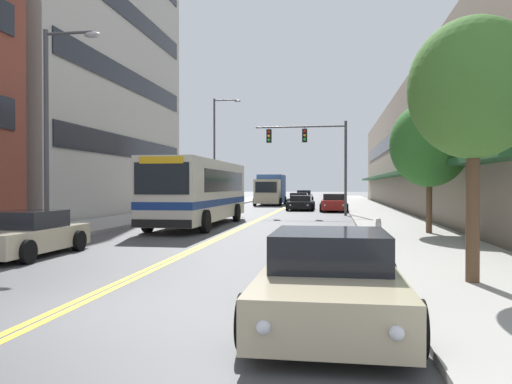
{
  "coord_description": "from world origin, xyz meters",
  "views": [
    {
      "loc": [
        4.35,
        -7.24,
        2.03
      ],
      "look_at": [
        -0.73,
        25.62,
        1.6
      ],
      "focal_mm": 35.0,
      "sensor_mm": 36.0,
      "label": 1
    }
  ],
  "objects_px": {
    "car_champagne_parked_left_mid": "(25,235)",
    "car_slate_blue_parked_right_mid": "(334,200)",
    "street_lamp_left_far": "(218,145)",
    "car_red_parked_right_far": "(334,203)",
    "city_bus": "(200,190)",
    "fire_hydrant": "(378,229)",
    "box_truck": "(271,189)",
    "car_white_parked_left_near": "(213,204)",
    "car_charcoal_moving_third": "(304,197)",
    "car_black_moving_lead": "(301,203)",
    "street_tree_right_mid": "(429,144)",
    "street_tree_right_near": "(473,89)",
    "car_dark_grey_moving_second": "(299,200)",
    "street_lamp_left_near": "(54,117)",
    "traffic_signal_mast": "(314,148)",
    "car_beige_parked_right_foreground": "(330,280)"
  },
  "relations": [
    {
      "from": "street_lamp_left_far",
      "to": "car_red_parked_right_far",
      "type": "bearing_deg",
      "value": -2.65
    },
    {
      "from": "car_red_parked_right_far",
      "to": "box_truck",
      "type": "relative_size",
      "value": 0.62
    },
    {
      "from": "car_charcoal_moving_third",
      "to": "car_champagne_parked_left_mid",
      "type": "bearing_deg",
      "value": -96.48
    },
    {
      "from": "car_white_parked_left_near",
      "to": "street_lamp_left_near",
      "type": "distance_m",
      "value": 20.32
    },
    {
      "from": "city_bus",
      "to": "fire_hydrant",
      "type": "bearing_deg",
      "value": -38.08
    },
    {
      "from": "box_truck",
      "to": "traffic_signal_mast",
      "type": "relative_size",
      "value": 1.12
    },
    {
      "from": "car_white_parked_left_near",
      "to": "city_bus",
      "type": "bearing_deg",
      "value": -79.6
    },
    {
      "from": "street_tree_right_mid",
      "to": "car_beige_parked_right_foreground",
      "type": "bearing_deg",
      "value": -106.09
    },
    {
      "from": "car_slate_blue_parked_right_mid",
      "to": "car_black_moving_lead",
      "type": "distance_m",
      "value": 8.73
    },
    {
      "from": "street_lamp_left_far",
      "to": "box_truck",
      "type": "bearing_deg",
      "value": 75.89
    },
    {
      "from": "street_lamp_left_near",
      "to": "street_lamp_left_far",
      "type": "distance_m",
      "value": 24.34
    },
    {
      "from": "car_champagne_parked_left_mid",
      "to": "box_truck",
      "type": "distance_m",
      "value": 38.65
    },
    {
      "from": "car_slate_blue_parked_right_mid",
      "to": "car_dark_grey_moving_second",
      "type": "bearing_deg",
      "value": 176.35
    },
    {
      "from": "car_champagne_parked_left_mid",
      "to": "car_dark_grey_moving_second",
      "type": "xyz_separation_m",
      "value": [
        5.4,
        36.69,
        0.0
      ]
    },
    {
      "from": "car_charcoal_moving_third",
      "to": "street_tree_right_near",
      "type": "bearing_deg",
      "value": -82.96
    },
    {
      "from": "car_champagne_parked_left_mid",
      "to": "car_slate_blue_parked_right_mid",
      "type": "bearing_deg",
      "value": 76.36
    },
    {
      "from": "street_tree_right_mid",
      "to": "fire_hydrant",
      "type": "height_order",
      "value": "street_tree_right_mid"
    },
    {
      "from": "car_charcoal_moving_third",
      "to": "fire_hydrant",
      "type": "xyz_separation_m",
      "value": [
        5.02,
        -42.05,
        -0.18
      ]
    },
    {
      "from": "car_white_parked_left_near",
      "to": "fire_hydrant",
      "type": "bearing_deg",
      "value": -59.61
    },
    {
      "from": "car_slate_blue_parked_right_mid",
      "to": "box_truck",
      "type": "relative_size",
      "value": 0.65
    },
    {
      "from": "car_slate_blue_parked_right_mid",
      "to": "car_charcoal_moving_third",
      "type": "relative_size",
      "value": 0.97
    },
    {
      "from": "car_white_parked_left_near",
      "to": "car_dark_grey_moving_second",
      "type": "height_order",
      "value": "car_white_parked_left_near"
    },
    {
      "from": "car_slate_blue_parked_right_mid",
      "to": "fire_hydrant",
      "type": "xyz_separation_m",
      "value": [
        1.51,
        -31.48,
        -0.08
      ]
    },
    {
      "from": "car_black_moving_lead",
      "to": "car_charcoal_moving_third",
      "type": "height_order",
      "value": "car_charcoal_moving_third"
    },
    {
      "from": "car_charcoal_moving_third",
      "to": "car_black_moving_lead",
      "type": "bearing_deg",
      "value": -87.55
    },
    {
      "from": "car_dark_grey_moving_second",
      "to": "street_tree_right_mid",
      "type": "height_order",
      "value": "street_tree_right_mid"
    },
    {
      "from": "street_lamp_left_far",
      "to": "street_tree_right_mid",
      "type": "height_order",
      "value": "street_lamp_left_far"
    },
    {
      "from": "car_charcoal_moving_third",
      "to": "street_lamp_left_far",
      "type": "height_order",
      "value": "street_lamp_left_far"
    },
    {
      "from": "car_beige_parked_right_foreground",
      "to": "traffic_signal_mast",
      "type": "xyz_separation_m",
      "value": [
        -1.24,
        26.81,
        3.95
      ]
    },
    {
      "from": "city_bus",
      "to": "street_lamp_left_far",
      "type": "relative_size",
      "value": 1.26
    },
    {
      "from": "car_charcoal_moving_third",
      "to": "fire_hydrant",
      "type": "height_order",
      "value": "car_charcoal_moving_third"
    },
    {
      "from": "car_red_parked_right_far",
      "to": "box_truck",
      "type": "distance_m",
      "value": 13.79
    },
    {
      "from": "street_lamp_left_far",
      "to": "car_beige_parked_right_foreground",
      "type": "bearing_deg",
      "value": -74.01
    },
    {
      "from": "car_red_parked_right_far",
      "to": "car_black_moving_lead",
      "type": "bearing_deg",
      "value": 147.43
    },
    {
      "from": "car_slate_blue_parked_right_mid",
      "to": "street_tree_right_near",
      "type": "relative_size",
      "value": 0.9
    },
    {
      "from": "car_red_parked_right_far",
      "to": "street_tree_right_near",
      "type": "bearing_deg",
      "value": -84.81
    },
    {
      "from": "street_lamp_left_near",
      "to": "box_truck",
      "type": "bearing_deg",
      "value": 85.34
    },
    {
      "from": "street_tree_right_near",
      "to": "car_white_parked_left_near",
      "type": "bearing_deg",
      "value": 114.28
    },
    {
      "from": "box_truck",
      "to": "street_tree_right_mid",
      "type": "distance_m",
      "value": 32.56
    },
    {
      "from": "car_beige_parked_right_foreground",
      "to": "traffic_signal_mast",
      "type": "height_order",
      "value": "traffic_signal_mast"
    },
    {
      "from": "city_bus",
      "to": "box_truck",
      "type": "distance_m",
      "value": 27.11
    },
    {
      "from": "car_champagne_parked_left_mid",
      "to": "car_red_parked_right_far",
      "type": "xyz_separation_m",
      "value": [
        8.84,
        26.45,
        0.04
      ]
    },
    {
      "from": "car_charcoal_moving_third",
      "to": "box_truck",
      "type": "relative_size",
      "value": 0.68
    },
    {
      "from": "car_black_moving_lead",
      "to": "street_lamp_left_near",
      "type": "bearing_deg",
      "value": -104.76
    },
    {
      "from": "city_bus",
      "to": "traffic_signal_mast",
      "type": "bearing_deg",
      "value": 60.92
    },
    {
      "from": "car_black_moving_lead",
      "to": "street_lamp_left_near",
      "type": "height_order",
      "value": "street_lamp_left_near"
    },
    {
      "from": "city_bus",
      "to": "box_truck",
      "type": "bearing_deg",
      "value": 89.53
    },
    {
      "from": "car_dark_grey_moving_second",
      "to": "car_red_parked_right_far",
      "type": "bearing_deg",
      "value": -71.42
    },
    {
      "from": "car_dark_grey_moving_second",
      "to": "street_tree_right_mid",
      "type": "bearing_deg",
      "value": -76.05
    },
    {
      "from": "car_white_parked_left_near",
      "to": "car_charcoal_moving_third",
      "type": "xyz_separation_m",
      "value": [
        5.26,
        24.51,
        0.04
      ]
    }
  ]
}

